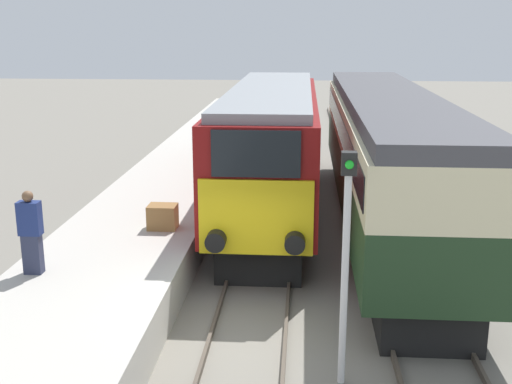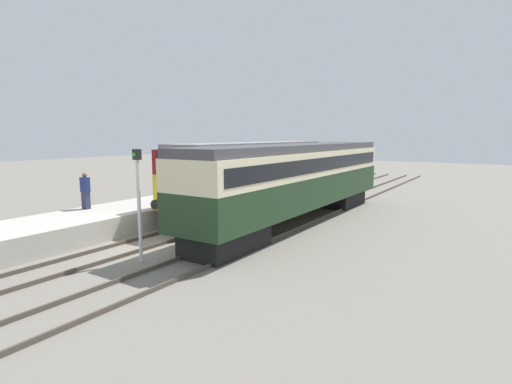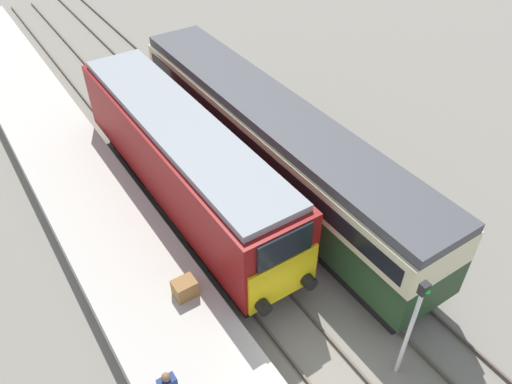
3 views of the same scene
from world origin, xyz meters
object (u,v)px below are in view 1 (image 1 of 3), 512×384
(locomotive, at_px, (271,145))
(signal_post, at_px, (346,251))
(person_on_platform, at_px, (31,233))
(passenger_carriage, at_px, (386,147))
(luggage_crate, at_px, (163,217))

(locomotive, bearing_deg, signal_post, -80.23)
(person_on_platform, bearing_deg, passenger_carriage, 40.74)
(locomotive, xyz_separation_m, luggage_crate, (-2.45, -4.69, -0.97))
(locomotive, relative_size, person_on_platform, 7.73)
(passenger_carriage, height_order, person_on_platform, passenger_carriage)
(luggage_crate, bearing_deg, passenger_carriage, 31.81)
(passenger_carriage, height_order, luggage_crate, passenger_carriage)
(person_on_platform, xyz_separation_m, signal_post, (6.12, -2.08, 0.53))
(person_on_platform, bearing_deg, luggage_crate, 57.58)
(locomotive, bearing_deg, person_on_platform, -119.55)
(passenger_carriage, bearing_deg, locomotive, 162.67)
(locomotive, relative_size, signal_post, 3.37)
(locomotive, relative_size, passenger_carriage, 0.80)
(passenger_carriage, relative_size, person_on_platform, 9.61)
(locomotive, xyz_separation_m, passenger_carriage, (3.40, -1.06, 0.18))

